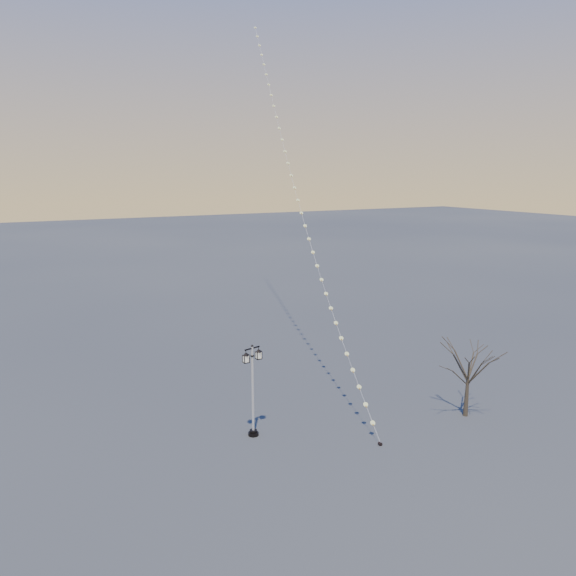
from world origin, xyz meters
TOP-DOWN VIEW (x-y plane):
  - ground at (0.00, 0.00)m, footprint 300.00×300.00m
  - street_lamp at (-3.00, 3.58)m, footprint 1.23×0.64m
  - bare_tree at (8.57, 0.08)m, footprint 2.58×2.58m
  - kite_train at (6.18, 15.37)m, footprint 8.59×32.18m

SIDE VIEW (x-z plane):
  - ground at x=0.00m, z-range 0.00..0.00m
  - street_lamp at x=-3.00m, z-range 0.26..5.22m
  - bare_tree at x=8.57m, z-range 0.83..5.12m
  - kite_train at x=6.18m, z-range -0.13..27.52m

